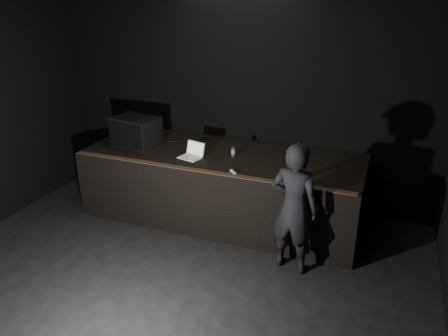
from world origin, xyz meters
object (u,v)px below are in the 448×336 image
person (294,208)px  laptop (192,153)px  beer_can (233,152)px  stage_riser (222,185)px  stage_monitor (136,132)px

person → laptop: bearing=-13.1°
beer_can → laptop: bearing=-157.2°
stage_riser → person: 1.62m
stage_monitor → stage_riser: bearing=15.1°
laptop → beer_can: bearing=37.2°
person → beer_can: bearing=-29.9°
stage_riser → laptop: 0.71m
beer_can → person: (1.09, -0.89, -0.26)m
stage_riser → laptop: bearing=-139.9°
laptop → person: person is taller
stage_monitor → beer_can: bearing=12.0°
laptop → beer_can: (0.53, 0.22, 0.02)m
stage_riser → person: person is taller
stage_monitor → person: bearing=-8.0°
stage_monitor → laptop: (1.00, -0.15, -0.17)m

